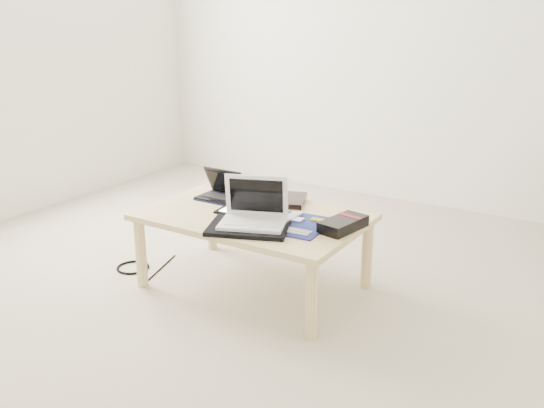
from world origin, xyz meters
The scene contains 13 objects.
ground centered at (0.00, 0.00, 0.00)m, with size 4.00×4.00×0.00m, color beige.
coffee_table centered at (0.02, 0.17, 0.35)m, with size 1.10×0.70×0.40m.
book centered at (0.02, 0.40, 0.41)m, with size 0.34×0.32×0.03m.
netbook centered at (-0.26, 0.29, 0.44)m, with size 0.25×0.18×0.17m.
tablet centered at (-0.06, 0.16, 0.41)m, with size 0.24×0.19×0.01m.
remote centered at (0.23, 0.15, 0.41)m, with size 0.07×0.24×0.02m.
neoprene_sleeve centered at (0.12, -0.02, 0.41)m, with size 0.37×0.27×0.02m, color black.
white_laptop centered at (0.12, 0.02, 0.47)m, with size 0.36×0.31×0.22m.
motherboard centered at (0.30, 0.14, 0.40)m, with size 0.28×0.34×0.02m.
gpu_box centered at (0.50, 0.21, 0.43)m, with size 0.17×0.27×0.05m.
cable_coil centered at (-0.13, 0.20, 0.41)m, with size 0.09×0.09×0.01m, color black.
floor_cable_coil centered at (-0.68, -0.01, 0.01)m, with size 0.18×0.18×0.01m, color black.
floor_cable_trail centered at (-0.55, 0.08, 0.00)m, with size 0.01×0.01×0.37m, color black.
Camera 1 is at (1.62, -2.22, 1.40)m, focal length 40.00 mm.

